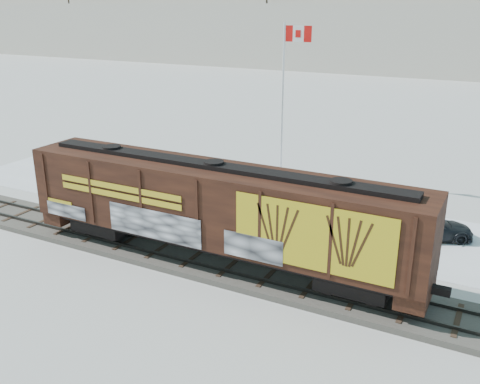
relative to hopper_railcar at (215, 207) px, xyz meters
The scene contains 8 objects.
ground 4.39m from the hopper_railcar, behind, with size 500.00×500.00×0.00m, color white.
rail_track 4.29m from the hopper_railcar, behind, with size 50.00×3.40×0.43m.
parking_strip 8.69m from the hopper_railcar, 112.80° to the left, with size 40.00×8.00×0.03m, color white.
hopper_railcar is the anchor object (origin of this frame).
flagpole 13.29m from the hopper_railcar, 99.66° to the left, with size 2.30×0.90×10.79m.
car_silver 10.38m from the hopper_railcar, 125.35° to the left, with size 1.97×4.90×1.67m, color #BABEC2.
car_white 10.91m from the hopper_railcar, 136.65° to the left, with size 1.43×4.09×1.35m, color white.
car_dark 11.98m from the hopper_railcar, 43.68° to the left, with size 1.79×4.40×1.28m, color black.
Camera 1 is at (14.82, -19.75, 11.84)m, focal length 40.00 mm.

